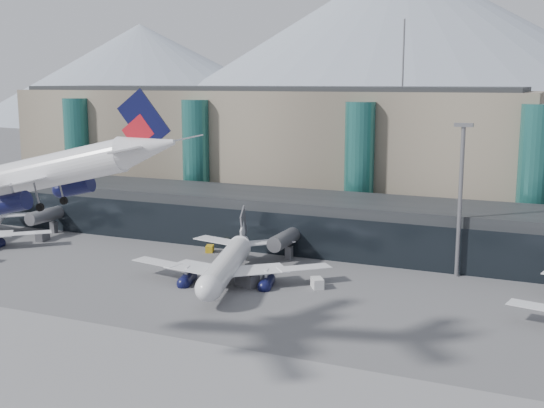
{
  "coord_description": "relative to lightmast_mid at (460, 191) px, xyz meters",
  "views": [
    {
      "loc": [
        46.19,
        -65.49,
        32.27
      ],
      "look_at": [
        3.19,
        32.0,
        13.01
      ],
      "focal_mm": 45.0,
      "sensor_mm": 36.0,
      "label": 1
    }
  ],
  "objects": [
    {
      "name": "ground",
      "position": [
        -30.0,
        -48.0,
        -14.42
      ],
      "size": [
        900.0,
        900.0,
        0.0
      ],
      "primitive_type": "plane",
      "color": "#515154",
      "rests_on": "ground"
    },
    {
      "name": "runway_strip",
      "position": [
        -30.0,
        -63.0,
        -14.4
      ],
      "size": [
        400.0,
        40.0,
        0.04
      ],
      "primitive_type": "cube",
      "color": "slate",
      "rests_on": "ground"
    },
    {
      "name": "runway_markings",
      "position": [
        -30.0,
        -63.0,
        -14.37
      ],
      "size": [
        128.0,
        1.0,
        0.02
      ],
      "color": "gold",
      "rests_on": "ground"
    },
    {
      "name": "concourse",
      "position": [
        -30.02,
        9.73,
        -9.45
      ],
      "size": [
        170.0,
        27.0,
        10.0
      ],
      "color": "black",
      "rests_on": "ground"
    },
    {
      "name": "terminal_main",
      "position": [
        -55.0,
        42.0,
        1.03
      ],
      "size": [
        130.0,
        30.0,
        31.0
      ],
      "color": "gray",
      "rests_on": "ground"
    },
    {
      "name": "teal_towers",
      "position": [
        -44.99,
        26.01,
        -0.41
      ],
      "size": [
        116.4,
        19.4,
        46.0
      ],
      "color": "#23645E",
      "rests_on": "ground"
    },
    {
      "name": "mountain_ridge",
      "position": [
        -14.03,
        332.0,
        31.33
      ],
      "size": [
        910.0,
        400.0,
        110.0
      ],
      "color": "gray",
      "rests_on": "ground"
    },
    {
      "name": "lightmast_mid",
      "position": [
        0.0,
        0.0,
        0.0
      ],
      "size": [
        3.0,
        1.2,
        25.6
      ],
      "color": "slate",
      "rests_on": "ground"
    },
    {
      "name": "hero_jet",
      "position": [
        -34.96,
        -55.13,
        9.13
      ],
      "size": [
        31.74,
        31.96,
        10.35
      ],
      "rotation": [
        0.0,
        -0.22,
        0.11
      ],
      "color": "silver",
      "rests_on": "ground"
    },
    {
      "name": "jet_parked_mid",
      "position": [
        -34.07,
        -16.61,
        -10.14
      ],
      "size": [
        33.79,
        35.23,
        11.31
      ],
      "rotation": [
        0.0,
        0.0,
        1.85
      ],
      "color": "silver",
      "rests_on": "ground"
    },
    {
      "name": "veh_b",
      "position": [
        -45.9,
        -2.3,
        -13.77
      ],
      "size": [
        2.05,
        2.57,
        1.29
      ],
      "primitive_type": "cube",
      "rotation": [
        0.0,
        0.0,
        1.92
      ],
      "color": "#BF9716",
      "rests_on": "ground"
    },
    {
      "name": "veh_c",
      "position": [
        -29.63,
        -19.37,
        -13.36
      ],
      "size": [
        4.3,
        3.3,
        2.12
      ],
      "primitive_type": "cube",
      "rotation": [
        0.0,
        0.0,
        -0.38
      ],
      "color": "#48484D",
      "rests_on": "ground"
    },
    {
      "name": "veh_f",
      "position": [
        -81.86,
        -7.85,
        -13.57
      ],
      "size": [
        2.18,
        3.3,
        1.7
      ],
      "primitive_type": "cube",
      "rotation": [
        0.0,
        0.0,
        1.77
      ],
      "color": "#48484D",
      "rests_on": "ground"
    },
    {
      "name": "veh_g",
      "position": [
        -19.11,
        -15.71,
        -13.61
      ],
      "size": [
        2.87,
        3.19,
        1.61
      ],
      "primitive_type": "cube",
      "rotation": [
        0.0,
        0.0,
        -0.99
      ],
      "color": "silver",
      "rests_on": "ground"
    }
  ]
}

